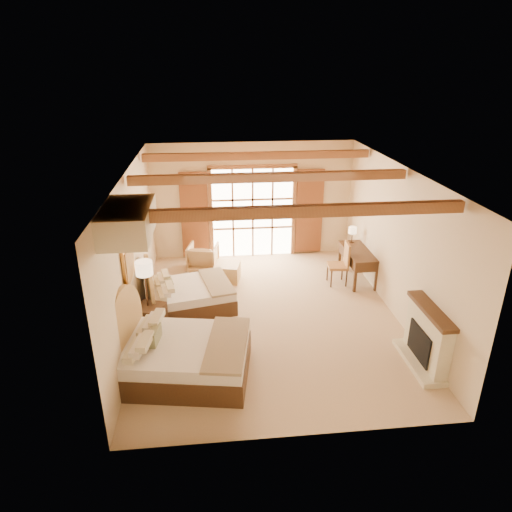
{
  "coord_description": "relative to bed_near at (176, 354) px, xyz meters",
  "views": [
    {
      "loc": [
        -1.18,
        -8.59,
        5.13
      ],
      "look_at": [
        -0.25,
        0.2,
        1.35
      ],
      "focal_mm": 32.0,
      "sensor_mm": 36.0,
      "label": 1
    }
  ],
  "objects": [
    {
      "name": "floor",
      "position": [
        1.88,
        1.85,
        -0.44
      ],
      "size": [
        7.0,
        7.0,
        0.0
      ],
      "primitive_type": "plane",
      "color": "#CDAE89",
      "rests_on": "ground"
    },
    {
      "name": "desk_chair",
      "position": [
        3.81,
        3.25,
        -0.1
      ],
      "size": [
        0.52,
        0.51,
        1.09
      ],
      "rotation": [
        0.0,
        0.0,
        -0.08
      ],
      "color": "#9F6336",
      "rests_on": "floor"
    },
    {
      "name": "armchair",
      "position": [
        0.46,
        4.45,
        -0.09
      ],
      "size": [
        0.9,
        0.91,
        0.7
      ],
      "primitive_type": "imported",
      "rotation": [
        0.0,
        0.0,
        -3.36
      ],
      "color": "tan",
      "rests_on": "floor"
    },
    {
      "name": "canopy_valance",
      "position": [
        -0.52,
        -0.15,
        2.51
      ],
      "size": [
        0.7,
        1.4,
        0.45
      ],
      "primitive_type": "cube",
      "color": "beige",
      "rests_on": "ceiling"
    },
    {
      "name": "nightstand",
      "position": [
        -0.58,
        1.43,
        -0.13
      ],
      "size": [
        0.65,
        0.65,
        0.62
      ],
      "primitive_type": "cube",
      "rotation": [
        0.0,
        0.0,
        -0.31
      ],
      "color": "#4D2F1B",
      "rests_on": "floor"
    },
    {
      "name": "french_doors",
      "position": [
        1.88,
        5.29,
        0.81
      ],
      "size": [
        3.95,
        0.08,
        2.6
      ],
      "color": "white",
      "rests_on": "ground"
    },
    {
      "name": "painting",
      "position": [
        -0.83,
        1.1,
        1.31
      ],
      "size": [
        0.06,
        0.95,
        0.75
      ],
      "color": "#BF8235",
      "rests_on": "wall_left"
    },
    {
      "name": "wall_back",
      "position": [
        1.88,
        5.35,
        1.16
      ],
      "size": [
        5.5,
        0.0,
        5.5
      ],
      "primitive_type": "plane",
      "rotation": [
        1.57,
        0.0,
        0.0
      ],
      "color": "beige",
      "rests_on": "ground"
    },
    {
      "name": "wall_left",
      "position": [
        -0.87,
        1.85,
        1.16
      ],
      "size": [
        0.0,
        7.0,
        7.0
      ],
      "primitive_type": "plane",
      "rotation": [
        1.57,
        0.0,
        1.57
      ],
      "color": "beige",
      "rests_on": "ground"
    },
    {
      "name": "floor_lamp",
      "position": [
        -0.62,
        1.48,
        0.91
      ],
      "size": [
        0.33,
        0.33,
        1.58
      ],
      "color": "#3C281A",
      "rests_on": "floor"
    },
    {
      "name": "fireplace",
      "position": [
        4.47,
        -0.15,
        0.07
      ],
      "size": [
        0.46,
        1.4,
        1.16
      ],
      "color": "beige",
      "rests_on": "ground"
    },
    {
      "name": "desk_lamp",
      "position": [
        4.34,
        4.01,
        0.67
      ],
      "size": [
        0.21,
        0.21,
        0.42
      ],
      "color": "#3C281A",
      "rests_on": "desk"
    },
    {
      "name": "desk",
      "position": [
        4.35,
        3.44,
        -0.01
      ],
      "size": [
        0.64,
        1.47,
        0.79
      ],
      "rotation": [
        0.0,
        0.0,
        0.01
      ],
      "color": "#4D2F1B",
      "rests_on": "floor"
    },
    {
      "name": "bed_far",
      "position": [
        0.04,
        2.4,
        -0.07
      ],
      "size": [
        2.1,
        1.74,
        1.21
      ],
      "rotation": [
        0.0,
        0.0,
        0.22
      ],
      "color": "#4D2F1B",
      "rests_on": "floor"
    },
    {
      "name": "ceiling_beams",
      "position": [
        1.88,
        1.85,
        2.64
      ],
      "size": [
        5.39,
        4.6,
        0.18
      ],
      "primitive_type": null,
      "color": "olive",
      "rests_on": "ceiling"
    },
    {
      "name": "bed_near",
      "position": [
        0.0,
        0.0,
        0.0
      ],
      "size": [
        2.45,
        2.0,
        1.44
      ],
      "rotation": [
        0.0,
        0.0,
        -0.17
      ],
      "color": "#4D2F1B",
      "rests_on": "floor"
    },
    {
      "name": "wall_right",
      "position": [
        4.63,
        1.85,
        1.16
      ],
      "size": [
        0.0,
        7.0,
        7.0
      ],
      "primitive_type": "plane",
      "rotation": [
        1.57,
        0.0,
        -1.57
      ],
      "color": "beige",
      "rests_on": "ground"
    },
    {
      "name": "ceiling",
      "position": [
        1.88,
        1.85,
        2.76
      ],
      "size": [
        7.0,
        7.0,
        0.0
      ],
      "primitive_type": "plane",
      "rotation": [
        3.14,
        0.0,
        0.0
      ],
      "color": "#AA7039",
      "rests_on": "ground"
    },
    {
      "name": "ottoman",
      "position": [
        1.07,
        3.73,
        -0.21
      ],
      "size": [
        0.73,
        0.73,
        0.44
      ],
      "primitive_type": "cube",
      "rotation": [
        0.0,
        0.0,
        -0.22
      ],
      "color": "tan",
      "rests_on": "floor"
    }
  ]
}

